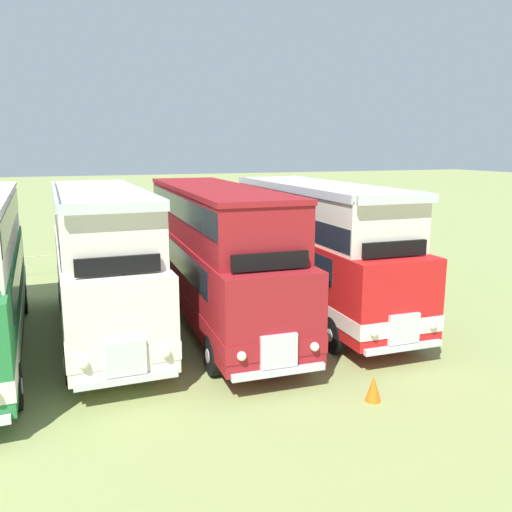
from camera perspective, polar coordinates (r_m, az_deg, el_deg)
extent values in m
plane|color=#8C9956|center=(17.28, -15.60, -8.23)|extent=(200.00, 200.00, 0.00)
cylinder|color=black|center=(13.26, -24.31, -12.60)|extent=(0.30, 1.05, 1.04)
cylinder|color=silver|center=(13.25, -23.65, -12.56)|extent=(0.03, 0.36, 0.36)
cylinder|color=black|center=(20.41, -23.61, -4.22)|extent=(0.30, 1.05, 1.04)
cylinder|color=silver|center=(20.40, -23.19, -4.19)|extent=(0.03, 0.36, 0.36)
cube|color=silver|center=(16.99, -15.98, -2.60)|extent=(2.54, 9.85, 2.30)
cube|color=silver|center=(17.14, -15.87, -4.54)|extent=(2.58, 9.89, 0.44)
cube|color=#19232D|center=(17.25, -16.21, -0.36)|extent=(2.56, 7.45, 0.76)
cube|color=#19232D|center=(12.15, -14.02, -4.89)|extent=(2.20, 0.11, 0.90)
cube|color=silver|center=(12.45, -13.67, -10.56)|extent=(0.90, 0.12, 0.80)
cube|color=silver|center=(12.61, -13.55, -12.71)|extent=(2.30, 0.15, 0.16)
sphere|color=#EAEACC|center=(12.56, -9.54, -10.17)|extent=(0.22, 0.22, 0.22)
sphere|color=#EAEACC|center=(12.38, -17.87, -10.93)|extent=(0.22, 0.22, 0.22)
cube|color=silver|center=(16.89, -16.41, 3.87)|extent=(2.44, 8.95, 1.50)
cube|color=silver|center=(12.18, -14.75, 4.97)|extent=(2.40, 0.11, 0.24)
cube|color=silver|center=(20.76, -17.47, 7.36)|extent=(2.40, 0.11, 0.24)
cube|color=silver|center=(16.95, -12.49, 6.81)|extent=(0.14, 8.94, 0.24)
cube|color=silver|center=(16.76, -20.67, 6.29)|extent=(0.14, 8.94, 0.24)
cube|color=#19232D|center=(16.93, -16.35, 2.86)|extent=(2.48, 8.85, 0.64)
cube|color=black|center=(12.44, -14.47, -0.96)|extent=(1.90, 0.13, 0.40)
cylinder|color=black|center=(14.34, -9.82, -9.88)|extent=(0.28, 1.04, 1.04)
cylinder|color=silver|center=(14.36, -9.23, -9.82)|extent=(0.02, 0.36, 0.36)
cylinder|color=black|center=(14.13, -19.17, -10.71)|extent=(0.28, 1.04, 1.04)
cylinder|color=silver|center=(14.13, -19.78, -10.75)|extent=(0.02, 0.36, 0.36)
cylinder|color=black|center=(20.40, -13.39, -3.55)|extent=(0.28, 1.04, 1.04)
cylinder|color=silver|center=(20.42, -12.97, -3.52)|extent=(0.02, 0.36, 0.36)
cylinder|color=black|center=(20.25, -19.86, -4.05)|extent=(0.28, 1.04, 1.04)
cylinder|color=silver|center=(20.25, -20.28, -4.08)|extent=(0.02, 0.36, 0.36)
cube|color=maroon|center=(17.41, -4.15, -1.84)|extent=(2.88, 11.11, 2.30)
cube|color=maroon|center=(17.56, -4.12, -3.74)|extent=(2.93, 11.15, 0.44)
cube|color=#19232D|center=(17.66, -4.51, 0.34)|extent=(2.83, 8.71, 0.76)
cube|color=#19232D|center=(12.21, 2.31, -4.45)|extent=(2.20, 0.18, 0.90)
cube|color=silver|center=(12.52, 2.45, -10.09)|extent=(0.90, 0.15, 0.80)
cube|color=silver|center=(12.69, 2.48, -12.24)|extent=(2.30, 0.22, 0.16)
sphere|color=#EAEACC|center=(12.84, 6.27, -9.59)|extent=(0.22, 0.22, 0.22)
sphere|color=#EAEACC|center=(12.23, -1.53, -10.61)|extent=(0.22, 0.22, 0.22)
cube|color=maroon|center=(17.32, -4.45, 4.47)|extent=(2.75, 10.20, 1.50)
cube|color=maroon|center=(17.24, -4.50, 7.18)|extent=(2.82, 10.31, 0.14)
cube|color=#19232D|center=(17.28, -4.47, 5.46)|extent=(2.79, 10.10, 0.68)
cube|color=black|center=(12.48, 1.54, -0.56)|extent=(1.90, 0.19, 0.40)
cylinder|color=black|center=(14.56, 4.34, -9.40)|extent=(0.32, 1.05, 1.04)
cylinder|color=silver|center=(14.62, 4.88, -9.33)|extent=(0.03, 0.36, 0.36)
cylinder|color=black|center=(13.87, -4.59, -10.49)|extent=(0.32, 1.05, 1.04)
cylinder|color=silver|center=(13.84, -5.20, -10.55)|extent=(0.03, 0.36, 0.36)
cylinder|color=black|center=(21.46, -3.65, -2.51)|extent=(0.32, 1.05, 1.04)
cylinder|color=silver|center=(21.50, -3.26, -2.48)|extent=(0.03, 0.36, 0.36)
cylinder|color=black|center=(21.00, -9.72, -2.97)|extent=(0.32, 1.05, 1.04)
cylinder|color=silver|center=(20.98, -10.13, -3.00)|extent=(0.03, 0.36, 0.36)
cube|color=red|center=(18.64, 6.48, -0.99)|extent=(2.74, 10.36, 2.30)
cube|color=silver|center=(18.78, 6.44, -2.78)|extent=(2.78, 10.40, 0.44)
cube|color=#19232D|center=(18.88, 5.99, 1.04)|extent=(2.71, 7.96, 0.76)
cube|color=#19232D|center=(14.22, 15.50, -2.58)|extent=(2.20, 0.15, 0.90)
cube|color=silver|center=(14.48, 15.49, -7.49)|extent=(0.90, 0.14, 0.80)
cube|color=silver|center=(14.62, 15.45, -9.38)|extent=(2.30, 0.19, 0.16)
sphere|color=#EAEACC|center=(14.98, 18.36, -7.01)|extent=(0.22, 0.22, 0.22)
sphere|color=#EAEACC|center=(13.99, 12.45, -8.00)|extent=(0.22, 0.22, 0.22)
cube|color=silver|center=(18.55, 6.27, 4.91)|extent=(2.62, 9.46, 1.50)
cube|color=silver|center=(14.24, 14.94, 5.85)|extent=(2.40, 0.16, 0.24)
cube|color=silver|center=(22.33, 1.62, 8.13)|extent=(2.40, 0.16, 0.24)
cube|color=silver|center=(19.03, 9.62, 7.40)|extent=(0.32, 9.41, 0.24)
cube|color=silver|center=(17.99, 2.85, 7.32)|extent=(0.32, 9.41, 0.24)
cube|color=#19232D|center=(18.59, 6.25, 3.99)|extent=(2.66, 9.36, 0.64)
cube|color=black|center=(14.45, 14.56, 0.74)|extent=(1.90, 0.16, 0.40)
cylinder|color=black|center=(16.57, 15.41, -7.17)|extent=(0.30, 1.05, 1.04)
cylinder|color=silver|center=(16.65, 15.84, -7.10)|extent=(0.03, 0.36, 0.36)
cylinder|color=black|center=(15.42, 8.29, -8.28)|extent=(0.30, 1.05, 1.04)
cylinder|color=silver|center=(15.35, 7.79, -8.36)|extent=(0.03, 0.36, 0.36)
cylinder|color=black|center=(22.34, 5.33, -1.98)|extent=(0.30, 1.05, 1.04)
cylinder|color=silver|center=(22.40, 5.68, -1.95)|extent=(0.03, 0.36, 0.36)
cylinder|color=black|center=(21.50, -0.25, -2.47)|extent=(0.30, 1.05, 1.04)
cylinder|color=silver|center=(21.45, -0.63, -2.50)|extent=(0.03, 0.36, 0.36)
cone|color=orange|center=(12.85, 12.40, -13.60)|extent=(0.36, 0.36, 0.62)
cylinder|color=#8C704C|center=(25.92, -17.57, -0.59)|extent=(0.08, 0.08, 1.05)
cylinder|color=#8C704C|center=(26.64, -6.65, 0.20)|extent=(0.08, 0.08, 1.05)
cylinder|color=#8C704C|center=(28.28, 3.35, 0.91)|extent=(0.08, 0.08, 1.05)
cylinder|color=beige|center=(25.84, -17.63, 0.29)|extent=(20.27, 0.03, 0.03)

